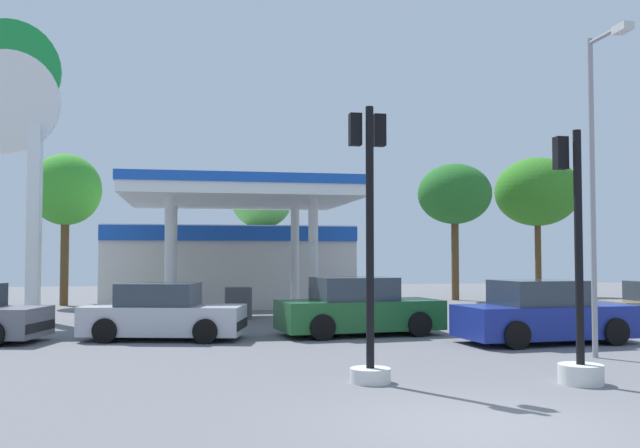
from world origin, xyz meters
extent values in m
plane|color=slate|center=(0.00, 0.00, 0.00)|extent=(90.00, 90.00, 0.00)
cube|color=beige|center=(-2.07, 23.08, 1.73)|extent=(10.36, 6.11, 3.46)
cube|color=#194CB2|center=(-2.07, 19.98, 3.11)|extent=(10.36, 0.12, 0.60)
cube|color=white|center=(-2.07, 16.04, 4.23)|extent=(7.62, 7.39, 0.35)
cube|color=#194CB2|center=(-2.07, 16.04, 4.55)|extent=(7.72, 7.49, 0.30)
cylinder|color=silver|center=(-4.35, 14.00, 2.03)|extent=(0.32, 0.32, 4.05)
cylinder|color=silver|center=(0.22, 14.00, 2.03)|extent=(0.32, 0.32, 4.05)
cylinder|color=silver|center=(-4.35, 18.07, 2.03)|extent=(0.32, 0.32, 4.05)
cylinder|color=silver|center=(0.22, 18.07, 2.03)|extent=(0.32, 0.32, 4.05)
cube|color=#4C4C51|center=(-2.07, 16.04, 0.55)|extent=(0.90, 0.60, 1.10)
cube|color=white|center=(-8.89, 16.42, 3.30)|extent=(0.40, 0.56, 6.60)
cylinder|color=white|center=(-9.86, 16.42, 7.39)|extent=(3.52, 0.22, 3.52)
cylinder|color=#198C38|center=(-9.86, 16.44, 8.45)|extent=(3.52, 0.22, 3.52)
cube|color=white|center=(-9.86, 16.48, 7.92)|extent=(3.24, 0.08, 0.63)
cylinder|color=black|center=(-2.94, 10.92, 0.31)|extent=(0.66, 0.35, 0.63)
cylinder|color=black|center=(-3.33, 9.29, 0.31)|extent=(0.66, 0.35, 0.63)
cylinder|color=black|center=(-5.42, 11.51, 0.31)|extent=(0.66, 0.35, 0.63)
cylinder|color=black|center=(-5.81, 9.87, 0.31)|extent=(0.66, 0.35, 0.63)
cube|color=#B2B2BA|center=(-4.38, 10.40, 0.52)|extent=(4.39, 2.62, 0.74)
cube|color=#2D3842|center=(-4.52, 10.43, 1.16)|extent=(2.25, 1.93, 0.63)
cube|color=black|center=(-2.42, 9.93, 0.41)|extent=(0.49, 1.62, 0.23)
cylinder|color=black|center=(6.37, 8.93, 0.34)|extent=(0.69, 0.29, 0.67)
cylinder|color=black|center=(6.53, 7.13, 0.34)|extent=(0.69, 0.29, 0.67)
cylinder|color=black|center=(3.66, 8.69, 0.34)|extent=(0.69, 0.29, 0.67)
cylinder|color=black|center=(3.81, 6.89, 0.34)|extent=(0.69, 0.29, 0.67)
cube|color=navy|center=(5.09, 7.91, 0.55)|extent=(4.54, 2.22, 0.80)
cube|color=#2D3842|center=(4.94, 7.90, 1.25)|extent=(2.23, 1.81, 0.67)
cube|color=black|center=(7.24, 8.10, 0.44)|extent=(0.28, 1.76, 0.25)
cylinder|color=black|center=(-7.99, 11.20, 0.31)|extent=(0.66, 0.35, 0.63)
cube|color=black|center=(-7.45, 10.21, 0.41)|extent=(0.49, 1.63, 0.24)
cylinder|color=black|center=(2.17, 11.61, 0.34)|extent=(0.70, 0.32, 0.68)
cylinder|color=black|center=(2.40, 9.80, 0.34)|extent=(0.70, 0.32, 0.68)
cylinder|color=black|center=(-0.57, 11.25, 0.34)|extent=(0.70, 0.32, 0.68)
cylinder|color=black|center=(-0.34, 9.44, 0.34)|extent=(0.70, 0.32, 0.68)
cube|color=#1E5928|center=(0.92, 10.53, 0.56)|extent=(4.66, 2.42, 0.81)
cube|color=#2D3842|center=(0.76, 10.50, 1.26)|extent=(2.32, 1.91, 0.68)
cube|color=black|center=(3.08, 10.80, 0.45)|extent=(0.35, 1.78, 0.25)
cylinder|color=black|center=(9.06, 10.94, 0.31)|extent=(0.62, 0.22, 0.61)
cylinder|color=silver|center=(2.86, 2.51, 0.17)|extent=(0.76, 0.76, 0.34)
cylinder|color=black|center=(2.86, 2.51, 2.35)|extent=(0.14, 0.14, 4.04)
cube|color=black|center=(2.64, 2.67, 3.99)|extent=(0.21, 0.20, 0.57)
sphere|color=red|center=(2.64, 2.79, 4.17)|extent=(0.15, 0.15, 0.15)
sphere|color=#D89E0C|center=(2.64, 2.79, 3.99)|extent=(0.15, 0.15, 0.15)
sphere|color=green|center=(2.64, 2.79, 3.81)|extent=(0.15, 0.15, 0.15)
cylinder|color=silver|center=(-0.65, 3.29, 0.13)|extent=(0.71, 0.71, 0.25)
cylinder|color=black|center=(-0.65, 3.29, 2.53)|extent=(0.14, 0.14, 4.56)
cube|color=black|center=(-0.87, 3.45, 4.43)|extent=(0.21, 0.20, 0.57)
sphere|color=red|center=(-0.87, 3.57, 4.61)|extent=(0.15, 0.15, 0.15)
sphere|color=#D89E0C|center=(-0.87, 3.57, 4.43)|extent=(0.15, 0.15, 0.15)
sphere|color=green|center=(-0.87, 3.57, 4.25)|extent=(0.15, 0.15, 0.15)
cube|color=black|center=(-0.43, 3.45, 4.43)|extent=(0.21, 0.20, 0.57)
sphere|color=red|center=(-0.43, 3.57, 4.61)|extent=(0.15, 0.15, 0.15)
sphere|color=#D89E0C|center=(-0.43, 3.57, 4.43)|extent=(0.15, 0.15, 0.15)
sphere|color=green|center=(-0.43, 3.57, 4.25)|extent=(0.15, 0.15, 0.15)
cylinder|color=brown|center=(-9.21, 24.33, 1.99)|extent=(0.36, 0.36, 3.98)
ellipsoid|color=green|center=(-9.21, 24.33, 5.16)|extent=(3.13, 3.13, 3.18)
cylinder|color=brown|center=(-0.29, 25.71, 1.90)|extent=(0.40, 0.40, 3.79)
ellipsoid|color=#43883C|center=(-0.29, 25.71, 4.90)|extent=(2.95, 2.95, 2.68)
cylinder|color=brown|center=(9.29, 24.82, 1.96)|extent=(0.37, 0.37, 3.93)
ellipsoid|color=#256724|center=(9.29, 24.82, 5.31)|extent=(3.68, 3.68, 3.02)
cylinder|color=brown|center=(14.83, 26.88, 1.99)|extent=(0.34, 0.34, 3.98)
ellipsoid|color=#327A21|center=(14.83, 26.88, 5.68)|extent=(4.55, 4.55, 3.72)
cylinder|color=gray|center=(4.88, 5.34, 3.48)|extent=(0.12, 0.12, 6.96)
cylinder|color=gray|center=(4.88, 4.74, 6.86)|extent=(0.09, 1.20, 0.09)
cube|color=beige|center=(4.88, 4.14, 6.81)|extent=(0.24, 0.44, 0.16)
camera|label=1|loc=(-3.73, -8.66, 2.18)|focal=39.73mm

